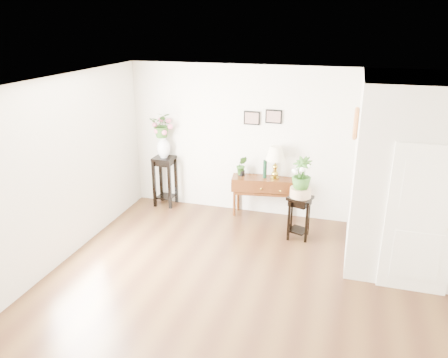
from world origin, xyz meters
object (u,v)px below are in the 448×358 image
at_px(plant_stand_b, 299,217).
at_px(plant_stand_a, 165,181).
at_px(table_lamp, 275,161).
at_px(console_table, 263,197).

bearing_deg(plant_stand_b, plant_stand_a, 166.28).
xyz_separation_m(table_lamp, plant_stand_a, (-2.20, 0.00, -0.63)).
distance_m(console_table, plant_stand_b, 1.01).
bearing_deg(table_lamp, plant_stand_b, -50.42).
distance_m(plant_stand_a, plant_stand_b, 2.84).
bearing_deg(table_lamp, plant_stand_a, 180.00).
relative_size(plant_stand_a, plant_stand_b, 1.33).
relative_size(console_table, plant_stand_b, 1.55).
bearing_deg(plant_stand_a, plant_stand_b, -13.72).
height_order(console_table, table_lamp, table_lamp).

